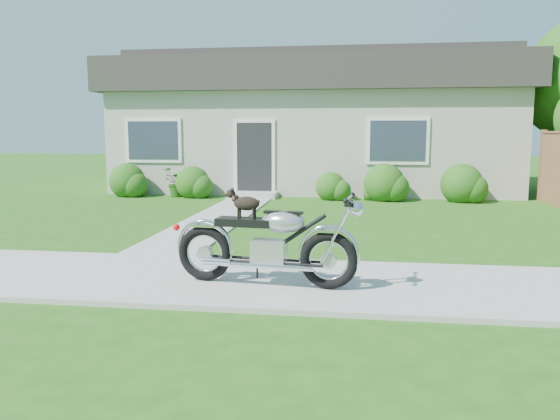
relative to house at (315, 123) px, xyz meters
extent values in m
plane|color=#235114|center=(0.00, -11.99, -2.16)|extent=(80.00, 80.00, 0.00)
cube|color=#9E9B93|center=(0.00, -11.99, -2.14)|extent=(24.00, 2.20, 0.04)
cube|color=#9E9B93|center=(-1.50, -6.99, -2.14)|extent=(1.20, 8.00, 0.03)
cube|color=beige|center=(0.00, 0.01, -0.66)|extent=(12.00, 6.00, 3.00)
cube|color=#2D2B28|center=(0.00, 0.01, 1.34)|extent=(12.60, 6.60, 1.00)
cube|color=#2D2B28|center=(0.00, 0.01, 2.04)|extent=(12.60, 2.00, 0.60)
cube|color=black|center=(-1.50, -3.02, -1.11)|extent=(1.00, 0.06, 2.10)
cube|color=#9E9B93|center=(-1.50, -3.37, -2.08)|extent=(1.40, 0.70, 0.16)
cube|color=#2D3847|center=(-4.50, -3.02, -0.56)|extent=(1.70, 0.05, 1.30)
cube|color=#2D3847|center=(2.50, -3.02, -0.56)|extent=(1.70, 0.05, 1.30)
cube|color=#8C5E3F|center=(6.30, -2.99, -1.21)|extent=(0.12, 0.12, 1.90)
sphere|color=#275616|center=(4.16, -3.49, -1.69)|extent=(1.10, 1.10, 1.10)
sphere|color=#275616|center=(-5.14, -3.49, -1.72)|extent=(1.03, 1.03, 1.03)
sphere|color=#275616|center=(2.15, -3.49, -1.69)|extent=(1.09, 1.09, 1.09)
sphere|color=#275616|center=(-3.19, -3.49, -1.75)|extent=(0.96, 0.96, 0.96)
sphere|color=#275616|center=(0.71, -3.49, -1.81)|extent=(0.82, 0.82, 0.82)
imported|color=#215316|center=(-3.68, -3.44, -1.75)|extent=(0.79, 0.87, 0.82)
imported|color=#2F621A|center=(1.79, -3.44, -1.75)|extent=(0.46, 0.46, 0.82)
torus|color=black|center=(1.11, -12.33, -1.78)|extent=(0.68, 0.18, 0.67)
torus|color=black|center=(-0.38, -12.17, -1.78)|extent=(0.68, 0.18, 0.67)
cube|color=#B1B1B5|center=(0.42, -12.26, -1.73)|extent=(0.42, 0.28, 0.30)
ellipsoid|color=#B1B1B5|center=(0.59, -12.27, -1.36)|extent=(0.54, 0.34, 0.26)
cube|color=black|center=(0.12, -12.22, -1.38)|extent=(0.67, 0.33, 0.09)
cube|color=silver|center=(1.11, -12.33, -1.44)|extent=(0.31, 0.17, 0.03)
cube|color=silver|center=(-0.38, -12.17, -1.44)|extent=(0.31, 0.17, 0.03)
cylinder|color=silver|center=(1.33, -12.36, -1.06)|extent=(0.09, 0.60, 0.03)
sphere|color=silver|center=(1.41, -12.36, -1.18)|extent=(0.19, 0.19, 0.17)
cylinder|color=silver|center=(0.40, -12.39, -1.86)|extent=(1.10, 0.18, 0.06)
ellipsoid|color=black|center=(0.15, -12.23, -1.16)|extent=(0.32, 0.18, 0.16)
sphere|color=black|center=(-0.04, -12.21, -1.05)|extent=(0.11, 0.11, 0.10)
cylinder|color=black|center=(0.06, -12.18, -1.27)|extent=(0.03, 0.03, 0.13)
cylinder|color=black|center=(0.05, -12.25, -1.27)|extent=(0.03, 0.03, 0.13)
cylinder|color=black|center=(0.24, -12.20, -1.27)|extent=(0.03, 0.03, 0.13)
cylinder|color=black|center=(0.24, -12.27, -1.27)|extent=(0.03, 0.03, 0.13)
torus|color=#C75A35|center=(0.00, -12.21, -1.10)|extent=(0.06, 0.09, 0.08)
camera|label=1|loc=(1.41, -18.39, -0.36)|focal=35.00mm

